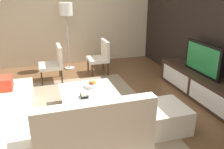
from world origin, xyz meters
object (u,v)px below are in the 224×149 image
at_px(media_console, 199,85).
at_px(accent_chair_near, 54,61).
at_px(sectional_couch, 35,121).
at_px(fruit_bowl, 92,85).
at_px(floor_lamp, 66,13).
at_px(book_stack, 84,95).
at_px(ottoman, 163,117).
at_px(accent_chair_far, 101,55).
at_px(coffee_table, 89,100).
at_px(television, 203,59).

height_order(media_console, accent_chair_near, accent_chair_near).
xyz_separation_m(sectional_couch, fruit_bowl, (-0.80, 1.04, 0.13)).
bearing_deg(floor_lamp, book_stack, -2.18).
distance_m(fruit_bowl, book_stack, 0.46).
distance_m(media_console, sectional_couch, 3.28).
xyz_separation_m(fruit_bowl, book_stack, (0.40, -0.22, -0.01)).
bearing_deg(ottoman, accent_chair_near, -150.93).
relative_size(ottoman, accent_chair_far, 0.80).
bearing_deg(accent_chair_near, sectional_couch, -15.54).
height_order(accent_chair_near, floor_lamp, floor_lamp).
height_order(coffee_table, fruit_bowl, fruit_bowl).
height_order(sectional_couch, book_stack, sectional_couch).
bearing_deg(coffee_table, accent_chair_near, -164.71).
relative_size(coffee_table, ottoman, 1.51).
bearing_deg(television, ottoman, -56.45).
height_order(floor_lamp, ottoman, floor_lamp).
bearing_deg(television, floor_lamp, -138.53).
distance_m(sectional_couch, ottoman, 1.98).
height_order(floor_lamp, book_stack, floor_lamp).
bearing_deg(television, media_console, -90.00).
height_order(accent_chair_near, ottoman, accent_chair_near).
distance_m(accent_chair_far, book_stack, 2.29).
relative_size(television, floor_lamp, 0.59).
xyz_separation_m(ottoman, fruit_bowl, (-1.13, -0.91, 0.23)).
xyz_separation_m(ottoman, book_stack, (-0.73, -1.13, 0.22)).
height_order(sectional_couch, ottoman, sectional_couch).
bearing_deg(accent_chair_far, accent_chair_near, -76.24).
height_order(television, floor_lamp, floor_lamp).
distance_m(sectional_couch, fruit_bowl, 1.32).
xyz_separation_m(media_console, television, (0.00, 0.00, 0.57)).
xyz_separation_m(sectional_couch, accent_chair_near, (-2.32, 0.48, 0.19)).
relative_size(media_console, sectional_couch, 0.97).
relative_size(coffee_table, floor_lamp, 0.59).
bearing_deg(book_stack, sectional_couch, -64.12).
bearing_deg(accent_chair_near, floor_lamp, 147.65).
bearing_deg(book_stack, accent_chair_near, -169.92).
relative_size(accent_chair_near, ottoman, 1.24).
bearing_deg(fruit_bowl, book_stack, -29.37).
bearing_deg(fruit_bowl, media_console, 82.76).
xyz_separation_m(sectional_couch, coffee_table, (-0.62, 0.94, -0.09)).
relative_size(sectional_couch, ottoman, 3.46).
xyz_separation_m(floor_lamp, book_stack, (2.74, -0.10, -1.10)).
bearing_deg(television, sectional_couch, -80.94).
height_order(sectional_couch, accent_chair_far, accent_chair_far).
relative_size(floor_lamp, accent_chair_far, 2.04).
distance_m(sectional_couch, accent_chair_far, 3.03).
bearing_deg(accent_chair_far, coffee_table, -16.83).
distance_m(fruit_bowl, accent_chair_far, 1.83).
distance_m(coffee_table, fruit_bowl, 0.30).
relative_size(coffee_table, accent_chair_far, 1.21).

